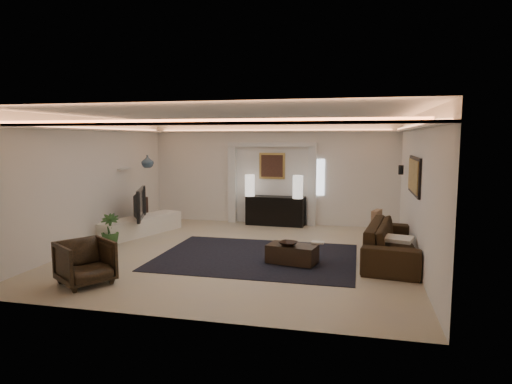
% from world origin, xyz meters
% --- Properties ---
extents(floor, '(7.00, 7.00, 0.00)m').
position_xyz_m(floor, '(0.00, 0.00, 0.00)').
color(floor, tan).
rests_on(floor, ground).
extents(ceiling, '(7.00, 7.00, 0.00)m').
position_xyz_m(ceiling, '(0.00, 0.00, 2.90)').
color(ceiling, white).
rests_on(ceiling, ground).
extents(wall_back, '(7.00, 0.00, 7.00)m').
position_xyz_m(wall_back, '(0.00, 3.50, 1.45)').
color(wall_back, white).
rests_on(wall_back, ground).
extents(wall_front, '(7.00, 0.00, 7.00)m').
position_xyz_m(wall_front, '(0.00, -3.50, 1.45)').
color(wall_front, white).
rests_on(wall_front, ground).
extents(wall_left, '(0.00, 7.00, 7.00)m').
position_xyz_m(wall_left, '(-3.50, 0.00, 1.45)').
color(wall_left, white).
rests_on(wall_left, ground).
extents(wall_right, '(0.00, 7.00, 7.00)m').
position_xyz_m(wall_right, '(3.50, 0.00, 1.45)').
color(wall_right, white).
rests_on(wall_right, ground).
extents(cove_soffit, '(7.00, 7.00, 0.04)m').
position_xyz_m(cove_soffit, '(0.00, 0.00, 2.62)').
color(cove_soffit, silver).
rests_on(cove_soffit, ceiling).
extents(daylight_slit, '(0.25, 0.03, 1.00)m').
position_xyz_m(daylight_slit, '(1.35, 3.48, 1.35)').
color(daylight_slit, white).
rests_on(daylight_slit, wall_back).
extents(area_rug, '(4.00, 3.00, 0.01)m').
position_xyz_m(area_rug, '(0.40, -0.20, 0.01)').
color(area_rug, black).
rests_on(area_rug, ground).
extents(pilaster_left, '(0.22, 0.20, 2.20)m').
position_xyz_m(pilaster_left, '(-1.15, 3.40, 1.10)').
color(pilaster_left, silver).
rests_on(pilaster_left, ground).
extents(pilaster_right, '(0.22, 0.20, 2.20)m').
position_xyz_m(pilaster_right, '(1.15, 3.40, 1.10)').
color(pilaster_right, silver).
rests_on(pilaster_right, ground).
extents(alcove_header, '(2.52, 0.20, 0.12)m').
position_xyz_m(alcove_header, '(0.00, 3.40, 2.25)').
color(alcove_header, silver).
rests_on(alcove_header, wall_back).
extents(painting_frame, '(0.74, 0.04, 0.74)m').
position_xyz_m(painting_frame, '(0.00, 3.47, 1.65)').
color(painting_frame, tan).
rests_on(painting_frame, wall_back).
extents(painting_canvas, '(0.62, 0.02, 0.62)m').
position_xyz_m(painting_canvas, '(0.00, 3.44, 1.65)').
color(painting_canvas, '#4C2D1E').
rests_on(painting_canvas, wall_back).
extents(art_panel_frame, '(0.04, 1.64, 0.74)m').
position_xyz_m(art_panel_frame, '(3.47, 0.30, 1.70)').
color(art_panel_frame, black).
rests_on(art_panel_frame, wall_right).
extents(art_panel_gold, '(0.02, 1.50, 0.62)m').
position_xyz_m(art_panel_gold, '(3.44, 0.30, 1.70)').
color(art_panel_gold, tan).
rests_on(art_panel_gold, wall_right).
extents(wall_sconce, '(0.12, 0.12, 0.22)m').
position_xyz_m(wall_sconce, '(3.38, 2.20, 1.68)').
color(wall_sconce, black).
rests_on(wall_sconce, wall_right).
extents(wall_niche, '(0.10, 0.55, 0.04)m').
position_xyz_m(wall_niche, '(-3.44, 1.40, 1.65)').
color(wall_niche, silver).
rests_on(wall_niche, wall_left).
extents(console, '(1.65, 0.58, 0.81)m').
position_xyz_m(console, '(0.15, 3.25, 0.40)').
color(console, black).
rests_on(console, ground).
extents(lamp_left, '(0.33, 0.33, 0.61)m').
position_xyz_m(lamp_left, '(-0.58, 3.17, 1.09)').
color(lamp_left, white).
rests_on(lamp_left, console).
extents(lamp_right, '(0.37, 0.37, 0.63)m').
position_xyz_m(lamp_right, '(0.80, 3.00, 1.09)').
color(lamp_right, white).
rests_on(lamp_right, console).
extents(media_ledge, '(1.35, 2.50, 0.46)m').
position_xyz_m(media_ledge, '(-2.96, 1.23, 0.23)').
color(media_ledge, white).
rests_on(media_ledge, ground).
extents(tv, '(1.30, 0.63, 0.76)m').
position_xyz_m(tv, '(-2.91, 0.93, 0.83)').
color(tv, black).
rests_on(tv, media_ledge).
extents(figurine, '(0.20, 0.20, 0.41)m').
position_xyz_m(figurine, '(-3.15, 1.91, 0.64)').
color(figurine, black).
rests_on(figurine, media_ledge).
extents(ginger_jar, '(0.41, 0.41, 0.33)m').
position_xyz_m(ginger_jar, '(-2.94, 1.70, 1.83)').
color(ginger_jar, '#49555B').
rests_on(ginger_jar, wall_niche).
extents(plant, '(0.52, 0.52, 0.72)m').
position_xyz_m(plant, '(-3.08, 0.03, 0.36)').
color(plant, '#294E1F').
rests_on(plant, ground).
extents(sofa, '(2.73, 1.38, 0.76)m').
position_xyz_m(sofa, '(3.15, 0.12, 0.38)').
color(sofa, '#39271D').
rests_on(sofa, ground).
extents(throw_blanket, '(0.73, 0.65, 0.07)m').
position_xyz_m(throw_blanket, '(3.11, -0.29, 0.55)').
color(throw_blanket, white).
rests_on(throw_blanket, sofa).
extents(throw_pillow, '(0.27, 0.48, 0.46)m').
position_xyz_m(throw_pillow, '(2.83, 1.63, 0.55)').
color(throw_pillow, '#9C7453').
rests_on(throw_pillow, sofa).
extents(coffee_table, '(1.02, 0.69, 0.35)m').
position_xyz_m(coffee_table, '(1.18, -0.53, 0.20)').
color(coffee_table, black).
rests_on(coffee_table, ground).
extents(bowl, '(0.43, 0.43, 0.08)m').
position_xyz_m(bowl, '(1.12, -0.63, 0.45)').
color(bowl, black).
rests_on(bowl, coffee_table).
extents(magazine, '(0.25, 0.18, 0.03)m').
position_xyz_m(magazine, '(1.65, -0.28, 0.42)').
color(magazine, silver).
rests_on(magazine, coffee_table).
extents(armchair, '(1.12, 1.11, 0.74)m').
position_xyz_m(armchair, '(-2.00, -2.50, 0.37)').
color(armchair, black).
rests_on(armchair, ground).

